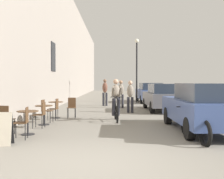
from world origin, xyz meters
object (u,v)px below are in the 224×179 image
Objects in this scene: cafe_chair_mid_toward_street at (47,109)px; pedestrian_near at (131,95)px; sandwich_board_sign at (2,129)px; cyclist_on_bicycle at (117,101)px; cafe_chair_mid_toward_wall at (42,113)px; parked_car_second at (164,97)px; cafe_chair_far_toward_wall at (73,106)px; cafe_chair_near_toward_street at (6,118)px; cafe_chair_near_toward_wall at (24,121)px; cafe_chair_far_toward_street at (56,108)px; parked_car_third at (151,92)px; street_lamp at (138,62)px; cafe_table_near at (29,117)px; cafe_table_far at (57,106)px; pedestrian_far at (106,91)px; cafe_table_mid at (45,111)px; parked_car_nearest at (205,107)px; pedestrian_mid at (122,92)px; parked_motorcycle at (196,125)px.

pedestrian_near is (3.53, 3.41, 0.41)m from cafe_chair_mid_toward_street.
cyclist_on_bicycle is at bearing 56.01° from sandwich_board_sign.
cafe_chair_mid_toward_wall is 0.21× the size of parked_car_second.
cafe_chair_near_toward_street is at bearing -109.78° from cafe_chair_far_toward_wall.
cafe_chair_near_toward_wall is 3.84m from cafe_chair_far_toward_street.
parked_car_third is at bearing 88.93° from parked_car_second.
cafe_table_near is at bearing -108.83° from street_lamp.
sandwich_board_sign is at bearing -100.11° from cafe_table_near.
pedestrian_far is at bearing 71.98° from cafe_table_far.
parked_car_second is (5.19, 3.70, 0.25)m from cafe_chair_far_toward_street.
cafe_chair_far_toward_wall is at bearing 69.17° from cafe_table_mid.
cafe_chair_near_toward_wall is at bearing -91.10° from cafe_chair_far_toward_street.
cafe_chair_near_toward_street is at bearing -103.77° from cafe_chair_far_toward_street.
sandwich_board_sign is 0.19× the size of parked_car_nearest.
pedestrian_far reaches higher than parked_car_third.
parked_car_nearest is at bearing -89.96° from parked_car_third.
street_lamp is at bearing 71.17° from cafe_table_near.
cafe_chair_far_toward_wall reaches higher than cafe_table_near.
pedestrian_far is at bearing 137.08° from parked_car_second.
cyclist_on_bicycle is at bearing 42.50° from cafe_chair_near_toward_street.
street_lamp is at bearing 82.27° from pedestrian_near.
cafe_table_mid is at bearing -136.85° from parked_car_second.
cafe_table_near is 0.65m from cafe_chair_near_toward_street.
pedestrian_mid is (2.93, 5.28, 0.43)m from cafe_chair_far_toward_street.
pedestrian_near reaches higher than cafe_chair_near_toward_wall.
pedestrian_mid reaches higher than sandwich_board_sign.
cafe_chair_near_toward_street is at bearing -100.62° from cafe_table_far.
cafe_chair_mid_toward_street reaches higher than cafe_table_far.
pedestrian_far is 0.41× the size of parked_car_third.
pedestrian_far reaches higher than cafe_chair_mid_toward_wall.
cafe_chair_far_toward_street is (0.08, -0.59, -0.00)m from cafe_table_far.
cafe_chair_far_toward_wall is 6.12m from parked_motorcycle.
parked_car_third is at bearing 87.30° from parked_motorcycle.
street_lamp is (4.45, 13.05, 2.59)m from cafe_table_near.
parked_motorcycle is at bearing -92.70° from parked_car_third.
sandwich_board_sign is 9.98m from parked_car_second.
cafe_table_near is 0.44× the size of pedestrian_near.
cafe_chair_near_toward_street is 0.18× the size of street_lamp.
parked_car_nearest is at bearing 5.72° from cafe_chair_near_toward_street.
cafe_table_mid is at bearing -115.94° from parked_car_third.
pedestrian_near is (4.12, 5.96, 0.41)m from cafe_chair_near_toward_street.
sandwich_board_sign is 6.04m from parked_car_nearest.
cafe_chair_far_toward_street is 11.07m from street_lamp.
pedestrian_far is 0.42× the size of parked_car_second.
cafe_chair_near_toward_wall is at bearing -117.46° from pedestrian_near.
cafe_chair_far_toward_street reaches higher than cafe_table_far.
pedestrian_near is at bearing 75.05° from cyclist_on_bicycle.
cafe_chair_far_toward_street is 0.18× the size of street_lamp.
cyclist_on_bicycle is 0.41× the size of parked_car_third.
street_lamp reaches higher than pedestrian_mid.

